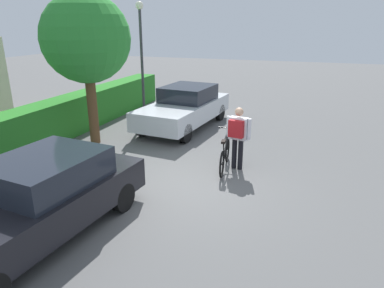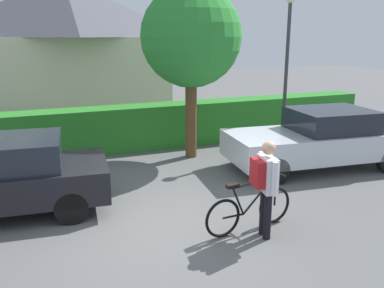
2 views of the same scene
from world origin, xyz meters
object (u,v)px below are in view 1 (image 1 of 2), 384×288
(parked_car_far, at_px, (185,107))
(bicycle, at_px, (225,155))
(parked_car_near, at_px, (36,200))
(person_rider, at_px, (238,133))
(tree_kerbside, at_px, (86,39))
(street_lamp, at_px, (141,47))

(parked_car_far, relative_size, bicycle, 2.64)
(parked_car_near, height_order, person_rider, person_rider)
(parked_car_near, bearing_deg, tree_kerbside, 23.47)
(street_lamp, height_order, tree_kerbside, tree_kerbside)
(parked_car_far, relative_size, street_lamp, 1.07)
(person_rider, xyz_separation_m, tree_kerbside, (0.63, 4.76, 2.20))
(tree_kerbside, bearing_deg, person_rider, -97.56)
(bicycle, xyz_separation_m, tree_kerbside, (0.72, 4.46, 2.82))
(parked_car_far, height_order, person_rider, person_rider)
(parked_car_near, xyz_separation_m, tree_kerbside, (4.84, 2.10, 2.47))
(parked_car_near, height_order, parked_car_far, parked_car_far)
(parked_car_near, bearing_deg, bicycle, -29.75)
(parked_car_near, xyz_separation_m, person_rider, (4.21, -2.66, 0.27))
(parked_car_far, bearing_deg, tree_kerbside, 141.42)
(bicycle, relative_size, person_rider, 1.07)
(parked_car_far, bearing_deg, parked_car_near, -179.99)
(person_rider, relative_size, street_lamp, 0.38)
(parked_car_near, height_order, street_lamp, street_lamp)
(parked_car_near, height_order, bicycle, parked_car_near)
(parked_car_near, height_order, tree_kerbside, tree_kerbside)
(parked_car_near, bearing_deg, parked_car_far, 0.01)
(bicycle, xyz_separation_m, person_rider, (0.09, -0.30, 0.62))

